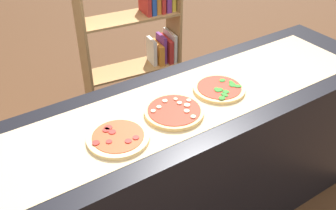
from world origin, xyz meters
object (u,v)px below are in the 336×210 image
Objects in this scene: pizza_pepperoni_0 at (118,137)px; bookshelf at (144,45)px; pizza_spinach_2 at (219,89)px; pizza_mushroom_1 at (174,111)px.

bookshelf is at bearing 55.95° from pizza_pepperoni_0.
pizza_spinach_2 is (0.63, 0.06, 0.00)m from pizza_pepperoni_0.
pizza_mushroom_1 is 1.06× the size of pizza_spinach_2.
pizza_spinach_2 reaches higher than pizza_pepperoni_0.
pizza_mushroom_1 is 1.37m from bookshelf.
pizza_mushroom_1 is 0.32m from pizza_spinach_2.
pizza_pepperoni_0 is 0.31m from pizza_mushroom_1.
bookshelf reaches higher than pizza_mushroom_1.
bookshelf reaches higher than pizza_pepperoni_0.
pizza_mushroom_1 is 0.21× the size of bookshelf.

